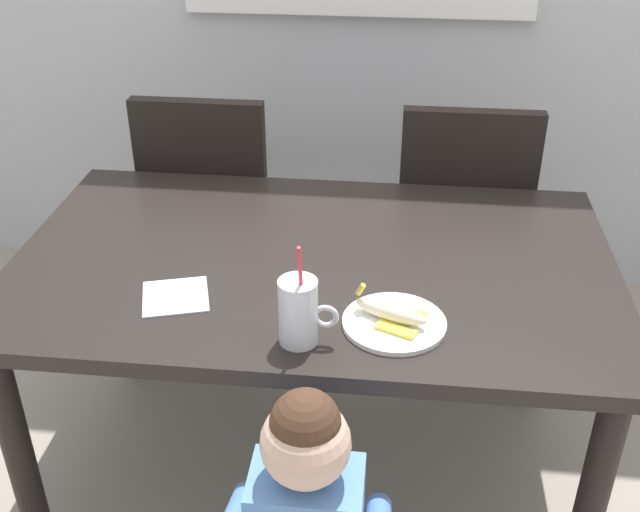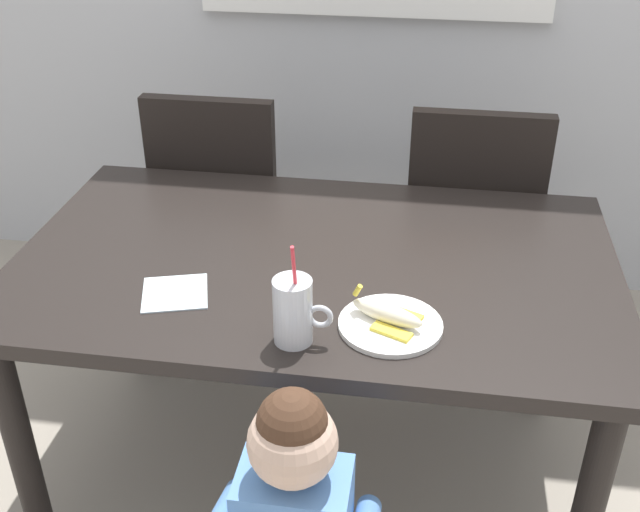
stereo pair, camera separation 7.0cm
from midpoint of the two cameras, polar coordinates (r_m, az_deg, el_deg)
ground_plane at (r=2.40m, az=-1.27°, el=-15.56°), size 24.00×24.00×0.00m
dining_table at (r=1.99m, az=-1.48°, el=-2.41°), size 1.52×0.93×0.74m
dining_chair_left at (r=2.67m, az=-8.69°, el=3.66°), size 0.44×0.44×0.96m
dining_chair_right at (r=2.59m, az=9.63°, el=2.76°), size 0.44×0.44×0.96m
milk_cup at (r=1.61m, az=-2.83°, el=-4.43°), size 0.13×0.08×0.25m
snack_plate at (r=1.69m, az=4.37°, el=-5.01°), size 0.23×0.23×0.01m
peeled_banana at (r=1.68m, az=4.18°, el=-4.21°), size 0.17×0.14×0.07m
paper_napkin at (r=1.82m, az=-11.80°, el=-2.99°), size 0.19×0.19×0.00m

